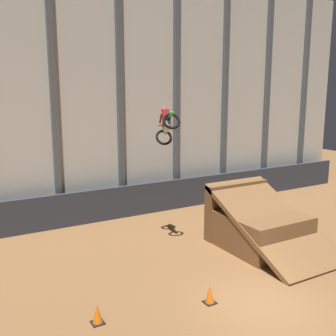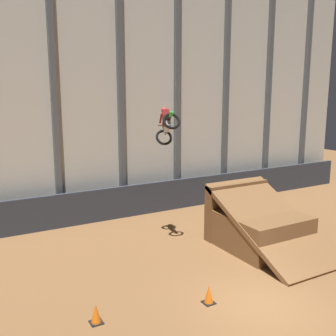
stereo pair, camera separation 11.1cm
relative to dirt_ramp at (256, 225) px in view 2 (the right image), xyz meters
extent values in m
plane|color=brown|center=(-3.14, -3.85, -0.90)|extent=(60.00, 60.00, 0.00)
cube|color=beige|center=(-3.14, 7.20, 5.40)|extent=(32.00, 0.12, 12.59)
cube|color=#4C5156|center=(-6.52, 7.00, 5.40)|extent=(0.28, 0.28, 12.59)
cube|color=#4C5156|center=(-3.14, 7.00, 5.40)|extent=(0.28, 0.28, 12.59)
cube|color=#4C5156|center=(0.24, 7.00, 5.40)|extent=(0.28, 0.28, 12.59)
cube|color=#4C5156|center=(3.62, 7.00, 5.40)|extent=(0.28, 0.28, 12.59)
cube|color=#4C5156|center=(7.00, 7.00, 5.40)|extent=(0.28, 0.28, 12.59)
cube|color=#4C5156|center=(10.37, 7.00, 5.40)|extent=(0.28, 0.28, 12.59)
cube|color=#2D333D|center=(-3.14, 6.31, -0.06)|extent=(31.36, 0.20, 1.66)
cube|color=brown|center=(0.00, -0.14, -0.16)|extent=(3.10, 3.46, 1.48)
cube|color=brown|center=(0.00, 1.34, 0.34)|extent=(3.16, 0.50, 2.46)
cube|color=brown|center=(0.00, -0.88, 0.34)|extent=(3.16, 5.03, 2.64)
torus|color=black|center=(-2.97, 2.73, 3.62)|extent=(0.83, 0.66, 0.67)
torus|color=black|center=(-3.25, 1.60, 4.40)|extent=(0.83, 0.66, 0.67)
cube|color=#B7B7BC|center=(-3.10, 2.19, 4.14)|extent=(0.32, 0.61, 0.52)
cube|color=green|center=(-3.04, 2.43, 4.21)|extent=(0.32, 0.53, 0.44)
cube|color=black|center=(-3.12, 2.12, 4.45)|extent=(0.29, 0.56, 0.41)
cube|color=green|center=(-3.24, 1.66, 4.67)|extent=(0.22, 0.36, 0.25)
cylinder|color=#B7B7BC|center=(-2.97, 2.71, 3.92)|extent=(0.17, 0.48, 0.36)
cylinder|color=black|center=(-2.94, 2.81, 4.14)|extent=(0.63, 0.25, 0.04)
cube|color=maroon|center=(-3.04, 2.43, 4.57)|extent=(0.35, 0.37, 0.53)
sphere|color=red|center=(-2.98, 2.68, 4.78)|extent=(0.34, 0.41, 0.36)
cylinder|color=maroon|center=(-3.18, 2.37, 4.32)|extent=(0.17, 0.27, 0.43)
cylinder|color=maroon|center=(-2.95, 2.31, 4.32)|extent=(0.17, 0.27, 0.43)
cylinder|color=maroon|center=(-3.14, 2.67, 4.45)|extent=(0.17, 0.38, 0.47)
cylinder|color=maroon|center=(-2.83, 2.60, 4.45)|extent=(0.17, 0.38, 0.47)
cube|color=black|center=(-4.50, -2.89, -0.88)|extent=(0.36, 0.36, 0.03)
cone|color=orange|center=(-4.50, -2.89, -0.59)|extent=(0.28, 0.28, 0.55)
cube|color=black|center=(-7.89, -2.20, -0.88)|extent=(0.36, 0.36, 0.03)
cone|color=orange|center=(-7.89, -2.20, -0.59)|extent=(0.28, 0.28, 0.55)
camera|label=1|loc=(-11.19, -11.92, 5.51)|focal=42.00mm
camera|label=2|loc=(-11.09, -11.97, 5.51)|focal=42.00mm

